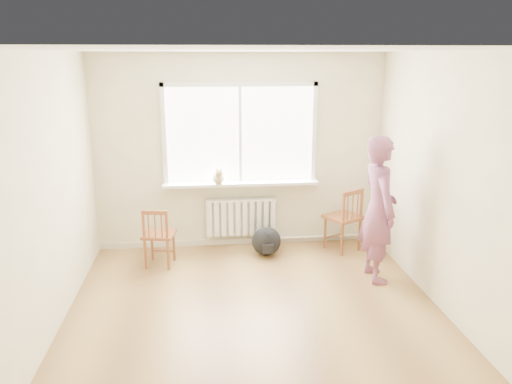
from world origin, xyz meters
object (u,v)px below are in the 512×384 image
object	(u,v)px
chair_left	(158,237)
cat	(218,177)
person	(379,209)
chair_right	(346,220)
backpack	(266,241)

from	to	relation	value
chair_left	cat	xyz separation A→B (m)	(0.80, 0.50, 0.66)
person	chair_right	bearing A→B (deg)	5.58
chair_right	backpack	world-z (taller)	chair_right
chair_left	backpack	xyz separation A→B (m)	(1.43, 0.22, -0.20)
chair_right	person	distance (m)	1.01
person	backpack	world-z (taller)	person
chair_right	backpack	bearing A→B (deg)	-25.73
chair_left	backpack	size ratio (longest dim) A/B	1.98
chair_left	person	size ratio (longest dim) A/B	0.45
chair_right	backpack	distance (m)	1.14
chair_left	chair_right	xyz separation A→B (m)	(2.54, 0.27, 0.06)
chair_right	backpack	size ratio (longest dim) A/B	2.25
cat	person	bearing A→B (deg)	-35.73
backpack	chair_right	bearing A→B (deg)	2.73
person	backpack	xyz separation A→B (m)	(-1.23, 0.86, -0.68)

